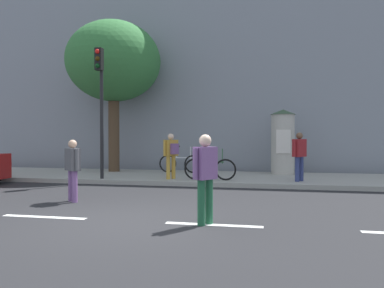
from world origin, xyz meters
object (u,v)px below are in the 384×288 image
pedestrian_in_dark_shirt (73,166)px  bicycle_upright (180,163)px  pedestrian_with_backpack (299,152)px  pedestrian_near_pole (171,152)px  traffic_light (100,92)px  pedestrian_in_light_jacket (205,172)px  street_tree (114,62)px  bicycle_leaning (210,168)px  poster_column (283,141)px

pedestrian_in_dark_shirt → bicycle_upright: 6.32m
pedestrian_in_dark_shirt → pedestrian_with_backpack: size_ratio=0.96×
pedestrian_near_pole → bicycle_upright: pedestrian_near_pole is taller
pedestrian_in_dark_shirt → traffic_light: bearing=104.3°
pedestrian_in_dark_shirt → pedestrian_in_light_jacket: (3.60, -1.73, 0.07)m
street_tree → pedestrian_near_pole: bearing=-36.6°
bicycle_leaning → poster_column: bearing=45.2°
street_tree → bicycle_upright: bearing=-1.4°
traffic_light → bicycle_upright: (2.20, 2.66, -2.61)m
poster_column → pedestrian_near_pole: 4.57m
poster_column → pedestrian_in_dark_shirt: size_ratio=1.64×
traffic_light → pedestrian_with_backpack: traffic_light is taller
traffic_light → pedestrian_near_pole: bearing=10.9°
street_tree → pedestrian_near_pole: size_ratio=4.00×
pedestrian_in_light_jacket → pedestrian_with_backpack: pedestrian_with_backpack is taller
pedestrian_near_pole → bicycle_leaning: size_ratio=0.88×
street_tree → pedestrian_in_dark_shirt: size_ratio=4.07×
poster_column → street_tree: (-6.90, -0.19, 3.28)m
street_tree → pedestrian_with_backpack: 8.43m
pedestrian_in_light_jacket → pedestrian_near_pole: bearing=110.2°
pedestrian_near_pole → bicycle_upright: size_ratio=0.88×
street_tree → bicycle_upright: (2.87, -0.07, -4.17)m
traffic_light → bicycle_upright: 4.33m
bicycle_upright → poster_column: bearing=3.7°
pedestrian_in_dark_shirt → bicycle_upright: pedestrian_in_dark_shirt is taller
pedestrian_with_backpack → pedestrian_in_dark_shirt: bearing=-144.3°
pedestrian_with_backpack → bicycle_upright: 4.93m
pedestrian_near_pole → pedestrian_with_backpack: (4.26, 0.17, 0.01)m
pedestrian_in_dark_shirt → pedestrian_near_pole: pedestrian_near_pole is taller
traffic_light → pedestrian_in_light_jacket: (4.49, -5.24, -2.18)m
poster_column → pedestrian_near_pole: bearing=-147.3°
poster_column → bicycle_upright: size_ratio=1.42×
bicycle_upright → traffic_light: bearing=-129.6°
traffic_light → pedestrian_in_light_jacket: bearing=-49.4°
pedestrian_in_dark_shirt → bicycle_upright: size_ratio=0.87×
pedestrian_near_pole → street_tree: bearing=143.4°
poster_column → bicycle_leaning: poster_column is taller
pedestrian_in_light_jacket → pedestrian_near_pole: pedestrian_near_pole is taller
pedestrian_in_dark_shirt → pedestrian_with_backpack: bearing=35.7°
pedestrian_near_pole → pedestrian_with_backpack: 4.27m
traffic_light → bicycle_leaning: (3.74, 0.42, -2.61)m
poster_column → bicycle_leaning: (-2.49, -2.50, -0.89)m
traffic_light → poster_column: traffic_light is taller
poster_column → bicycle_leaning: 3.64m
pedestrian_in_light_jacket → pedestrian_with_backpack: size_ratio=1.04×
pedestrian_in_dark_shirt → poster_column: bearing=50.3°
poster_column → street_tree: size_ratio=0.40×
pedestrian_in_dark_shirt → pedestrian_in_light_jacket: bearing=-25.7°
street_tree → pedestrian_in_dark_shirt: street_tree is taller
pedestrian_near_pole → bicycle_upright: 2.28m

